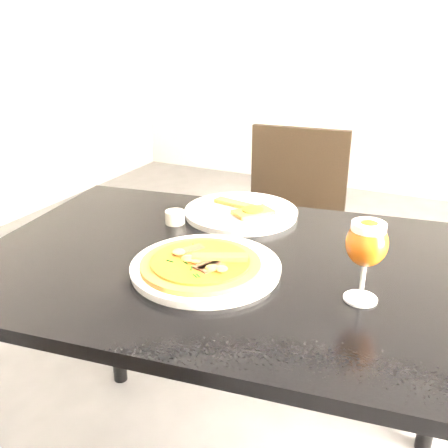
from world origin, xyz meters
The scene contains 9 objects.
dining_table centered at (-0.27, 0.01, 0.66)m, with size 1.30×0.96×0.75m.
chair_far centered at (-0.39, 0.80, 0.49)m, with size 0.45×0.45×0.88m.
plate_main centered at (-0.30, -0.07, 0.76)m, with size 0.33×0.33×0.02m, color white.
pizza centered at (-0.30, -0.09, 0.78)m, with size 0.26×0.26×0.03m.
plate_second centered at (-0.37, 0.27, 0.76)m, with size 0.32×0.32×0.02m, color white.
crust_scraps centered at (-0.35, 0.27, 0.77)m, with size 0.20×0.13×0.01m.
loose_crust centered at (-0.36, 0.07, 0.75)m, with size 0.11×0.03×0.01m, color #A46D27.
sauce_cup centered at (-0.50, 0.14, 0.77)m, with size 0.05×0.05×0.04m.
beer_glass centered at (0.04, -0.05, 0.87)m, with size 0.08×0.08×0.17m.
Camera 1 is at (0.17, -0.95, 1.27)m, focal length 40.00 mm.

